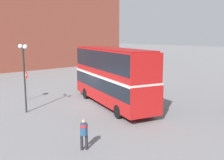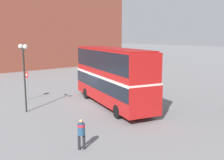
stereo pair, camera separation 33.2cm
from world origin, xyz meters
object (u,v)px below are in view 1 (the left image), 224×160
Objects in this scene: pedestrian_foreground at (84,131)px; no_entry_sign at (26,81)px; street_lamp_twin_globe at (24,63)px; double_decker_bus at (112,73)px.

no_entry_sign is at bearing 17.32° from pedestrian_foreground.
street_lamp_twin_globe reaches higher than pedestrian_foreground.
no_entry_sign is at bearing -128.37° from double_decker_bus.
pedestrian_foreground is 12.21m from no_entry_sign.
double_decker_bus is at bearing 66.17° from street_lamp_twin_globe.
street_lamp_twin_globe is at bearing 23.94° from pedestrian_foreground.
double_decker_bus is 4.10× the size of no_entry_sign.
double_decker_bus is 7.96m from no_entry_sign.
pedestrian_foreground is at bearing -3.99° from street_lamp_twin_globe.
double_decker_bus is at bearing 36.00° from no_entry_sign.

